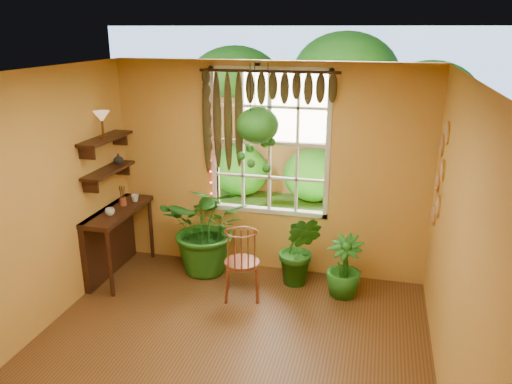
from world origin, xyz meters
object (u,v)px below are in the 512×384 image
windsor_chair (242,272)px  potted_plant_mid (300,250)px  potted_plant_left (208,227)px  hanging_basket (258,129)px  counter_ledge (112,234)px

windsor_chair → potted_plant_mid: bearing=23.4°
windsor_chair → potted_plant_mid: 0.78m
potted_plant_left → hanging_basket: hanging_basket is taller
potted_plant_left → potted_plant_mid: bearing=-3.2°
potted_plant_mid → hanging_basket: size_ratio=0.75×
potted_plant_left → hanging_basket: (0.67, -0.08, 1.33)m
windsor_chair → potted_plant_mid: (0.61, 0.47, 0.15)m
counter_ledge → potted_plant_left: bearing=16.6°
counter_ledge → windsor_chair: (1.78, -0.19, -0.23)m
potted_plant_mid → windsor_chair: bearing=-142.0°
counter_ledge → hanging_basket: (1.85, 0.28, 1.40)m
counter_ledge → hanging_basket: 2.34m
potted_plant_mid → potted_plant_left: bearing=176.8°
potted_plant_mid → hanging_basket: 1.57m
windsor_chair → potted_plant_left: 0.86m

